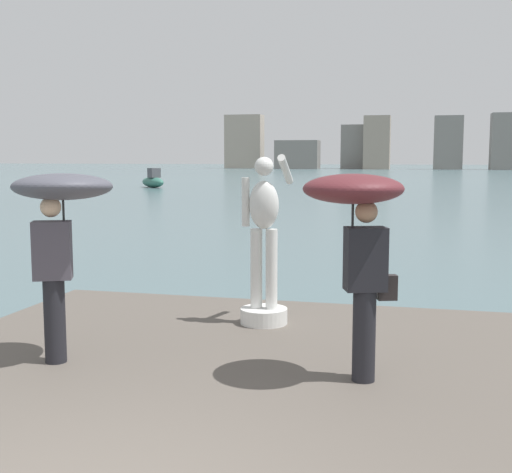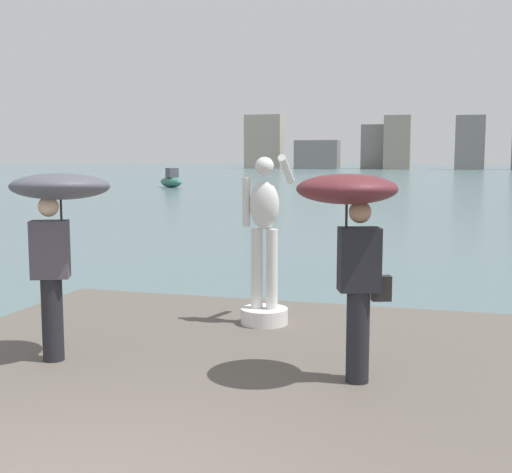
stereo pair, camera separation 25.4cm
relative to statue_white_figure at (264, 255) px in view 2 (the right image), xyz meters
The scene contains 7 objects.
ground_plane 35.09m from the statue_white_figure, 90.09° to the left, with size 400.00×400.00×0.00m, color #4C666B.
pier 3.45m from the statue_white_figure, 90.94° to the right, with size 6.84×9.32×0.40m, color #564F47.
statue_white_figure is the anchor object (origin of this frame).
onlooker_left 2.74m from the statue_white_figure, 128.92° to the right, with size 1.33×1.34×1.99m.
onlooker_right 2.45m from the statue_white_figure, 54.95° to the right, with size 1.19×1.20×1.98m.
boat_mid 48.54m from the statue_white_figure, 114.48° to the left, with size 3.38×3.25×1.63m.
distant_skyline 140.76m from the statue_white_figure, 92.26° to the left, with size 78.37×10.98×12.25m.
Camera 2 is at (2.24, -3.16, 2.53)m, focal length 46.69 mm.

